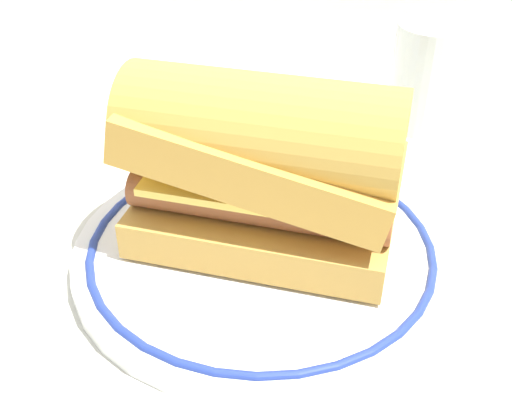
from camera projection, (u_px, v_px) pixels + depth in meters
The scene contains 4 objects.
ground_plane at pixel (254, 278), 0.44m from camera, with size 1.50×1.50×0.00m, color beige.
plate at pixel (256, 249), 0.45m from camera, with size 0.26×0.26×0.01m.
sausage_sandwich at pixel (256, 163), 0.41m from camera, with size 0.18×0.09×0.12m.
drinking_glass at pixel (427, 82), 0.60m from camera, with size 0.07×0.07×0.10m.
Camera 1 is at (0.08, -0.32, 0.29)m, focal length 45.46 mm.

